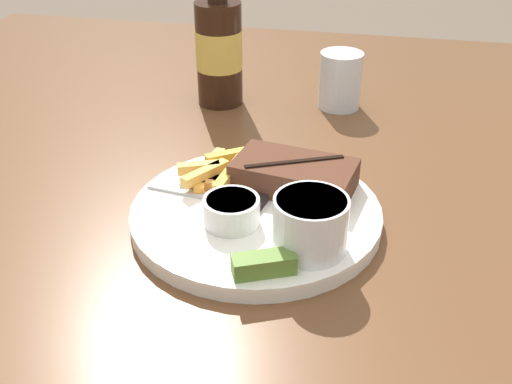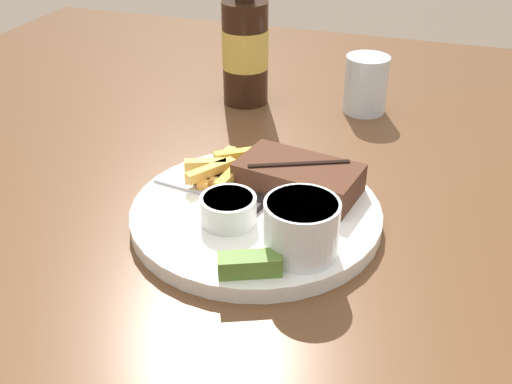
# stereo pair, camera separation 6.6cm
# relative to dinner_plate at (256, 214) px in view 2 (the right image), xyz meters

# --- Properties ---
(dining_table) EXTENTS (1.51, 1.50, 0.73)m
(dining_table) POSITION_rel_dinner_plate_xyz_m (0.00, 0.00, -0.06)
(dining_table) COLOR brown
(dining_table) RESTS_ON ground_plane
(dinner_plate) EXTENTS (0.28, 0.28, 0.02)m
(dinner_plate) POSITION_rel_dinner_plate_xyz_m (0.00, 0.00, 0.00)
(dinner_plate) COLOR white
(dinner_plate) RESTS_ON dining_table
(steak_portion) EXTENTS (0.15, 0.10, 0.04)m
(steak_portion) POSITION_rel_dinner_plate_xyz_m (0.03, 0.05, 0.03)
(steak_portion) COLOR #512D1E
(steak_portion) RESTS_ON dinner_plate
(fries_pile) EXTENTS (0.08, 0.14, 0.02)m
(fries_pile) POSITION_rel_dinner_plate_xyz_m (-0.06, 0.05, 0.02)
(fries_pile) COLOR #E2B559
(fries_pile) RESTS_ON dinner_plate
(coleslaw_cup) EXTENTS (0.07, 0.07, 0.06)m
(coleslaw_cup) POSITION_rel_dinner_plate_xyz_m (0.07, -0.06, 0.04)
(coleslaw_cup) COLOR white
(coleslaw_cup) RESTS_ON dinner_plate
(dipping_sauce_cup) EXTENTS (0.06, 0.06, 0.03)m
(dipping_sauce_cup) POSITION_rel_dinner_plate_xyz_m (-0.02, -0.04, 0.03)
(dipping_sauce_cup) COLOR silver
(dipping_sauce_cup) RESTS_ON dinner_plate
(pickle_spear) EXTENTS (0.06, 0.04, 0.02)m
(pickle_spear) POSITION_rel_dinner_plate_xyz_m (0.03, -0.11, 0.02)
(pickle_spear) COLOR #567A2D
(pickle_spear) RESTS_ON dinner_plate
(fork_utensil) EXTENTS (0.13, 0.03, 0.00)m
(fork_utensil) POSITION_rel_dinner_plate_xyz_m (-0.07, 0.01, 0.01)
(fork_utensil) COLOR #B7B7BC
(fork_utensil) RESTS_ON dinner_plate
(knife_utensil) EXTENTS (0.05, 0.17, 0.01)m
(knife_utensil) POSITION_rel_dinner_plate_xyz_m (0.00, 0.03, 0.01)
(knife_utensil) COLOR #B7B7BC
(knife_utensil) RESTS_ON dinner_plate
(beer_bottle) EXTENTS (0.07, 0.07, 0.26)m
(beer_bottle) POSITION_rel_dinner_plate_xyz_m (-0.13, 0.32, 0.08)
(beer_bottle) COLOR black
(beer_bottle) RESTS_ON dining_table
(drinking_glass) EXTENTS (0.07, 0.07, 0.09)m
(drinking_glass) POSITION_rel_dinner_plate_xyz_m (0.06, 0.35, 0.03)
(drinking_glass) COLOR silver
(drinking_glass) RESTS_ON dining_table
(salt_shaker) EXTENTS (0.03, 0.03, 0.07)m
(salt_shaker) POSITION_rel_dinner_plate_xyz_m (0.04, 0.41, 0.02)
(salt_shaker) COLOR white
(salt_shaker) RESTS_ON dining_table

